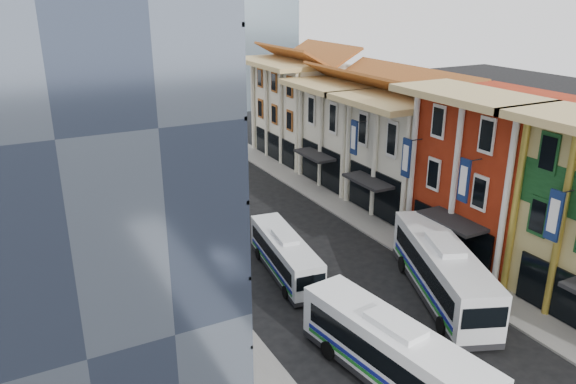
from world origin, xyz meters
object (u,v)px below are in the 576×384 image
bus_left_near (393,353)px  bus_right (443,270)px  office_tower (22,79)px  bus_left_far (285,254)px

bus_left_near → bus_right: 9.74m
office_tower → bus_right: size_ratio=2.39×
bus_left_near → bus_left_far: (0.64, 12.93, -0.32)m
bus_left_near → bus_left_far: 12.95m
office_tower → bus_left_near: size_ratio=2.58×
office_tower → bus_right: 26.67m
bus_left_far → bus_right: bearing=-37.5°
office_tower → bus_right: (22.50, -6.01, -12.99)m
bus_left_near → bus_right: (8.14, 5.36, 0.15)m
office_tower → bus_left_far: office_tower is taller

